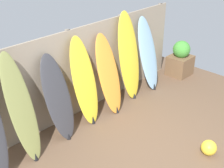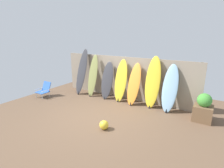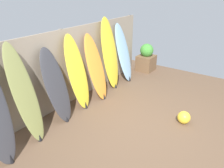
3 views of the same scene
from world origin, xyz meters
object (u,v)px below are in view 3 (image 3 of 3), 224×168
at_px(surfboard_charcoal_2, 56,86).
at_px(surfboard_yellow_5, 110,54).
at_px(surfboard_yellow_3, 77,73).
at_px(beach_ball, 184,117).
at_px(planter_box, 146,59).
at_px(surfboard_olive_1, 25,95).
at_px(surfboard_orange_4, 96,68).
at_px(surfboard_skyblue_6, 123,53).

height_order(surfboard_charcoal_2, surfboard_yellow_5, surfboard_yellow_5).
distance_m(surfboard_yellow_3, surfboard_yellow_5, 1.34).
bearing_deg(beach_ball, surfboard_charcoal_2, 121.39).
height_order(planter_box, beach_ball, planter_box).
relative_size(surfboard_olive_1, surfboard_yellow_5, 0.94).
bearing_deg(surfboard_yellow_5, surfboard_orange_4, -173.24).
xyz_separation_m(surfboard_yellow_3, planter_box, (3.10, -0.18, -0.43)).
bearing_deg(planter_box, surfboard_yellow_3, 176.59).
bearing_deg(surfboard_orange_4, surfboard_yellow_5, 6.76).
relative_size(surfboard_yellow_5, planter_box, 2.12).
bearing_deg(planter_box, surfboard_charcoal_2, 177.53).
bearing_deg(surfboard_skyblue_6, surfboard_yellow_3, -179.53).
bearing_deg(beach_ball, surfboard_yellow_5, 75.76).
bearing_deg(surfboard_skyblue_6, surfboard_yellow_5, 177.56).
bearing_deg(surfboard_charcoal_2, surfboard_orange_4, -0.84).
xyz_separation_m(surfboard_yellow_3, surfboard_skyblue_6, (1.98, 0.02, -0.01)).
bearing_deg(surfboard_yellow_3, surfboard_skyblue_6, 0.47).
bearing_deg(surfboard_orange_4, surfboard_skyblue_6, 2.41).
relative_size(surfboard_olive_1, surfboard_charcoal_2, 1.16).
height_order(surfboard_yellow_3, surfboard_skyblue_6, surfboard_yellow_3).
distance_m(surfboard_charcoal_2, surfboard_skyblue_6, 2.63).
bearing_deg(planter_box, surfboard_orange_4, 176.70).
distance_m(surfboard_yellow_3, beach_ball, 2.52).
bearing_deg(surfboard_skyblue_6, surfboard_charcoal_2, -179.15).
height_order(surfboard_olive_1, surfboard_yellow_3, surfboard_olive_1).
relative_size(surfboard_olive_1, surfboard_yellow_3, 1.06).
relative_size(surfboard_charcoal_2, beach_ball, 5.88).
bearing_deg(surfboard_yellow_3, planter_box, -3.41).
bearing_deg(beach_ball, planter_box, 41.76).
distance_m(surfboard_charcoal_2, surfboard_yellow_3, 0.66).
distance_m(surfboard_olive_1, planter_box, 4.53).
distance_m(surfboard_yellow_3, surfboard_orange_4, 0.62).
distance_m(surfboard_yellow_3, surfboard_skyblue_6, 1.98).
distance_m(surfboard_yellow_5, beach_ball, 2.56).
xyz_separation_m(surfboard_yellow_3, surfboard_orange_4, (0.61, -0.04, -0.05)).
distance_m(surfboard_yellow_3, planter_box, 3.14).
distance_m(surfboard_charcoal_2, surfboard_yellow_5, 1.99).
relative_size(surfboard_yellow_3, surfboard_skyblue_6, 1.02).
height_order(surfboard_yellow_5, beach_ball, surfboard_yellow_5).
height_order(surfboard_charcoal_2, surfboard_orange_4, surfboard_orange_4).
bearing_deg(surfboard_olive_1, surfboard_yellow_3, 2.49).
relative_size(surfboard_orange_4, surfboard_skyblue_6, 0.96).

